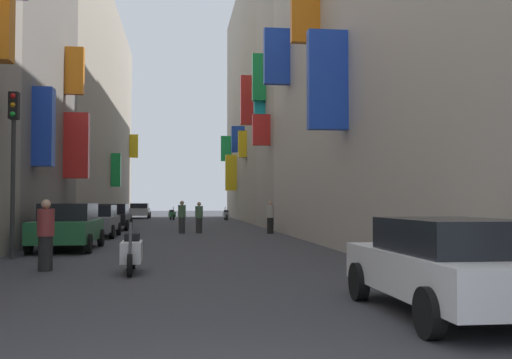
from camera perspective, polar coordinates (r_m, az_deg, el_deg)
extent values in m
plane|color=#38383D|center=(33.63, -7.24, -4.76)|extent=(140.00, 140.00, 0.00)
cube|color=orange|center=(27.70, -16.87, 2.67)|extent=(0.70, 0.50, 2.25)
cube|color=orange|center=(27.88, -16.80, 9.81)|extent=(0.80, 0.40, 2.06)
cube|color=red|center=(27.36, -16.62, 3.09)|extent=(1.05, 0.49, 2.85)
cube|color=blue|center=(21.97, -19.47, 4.71)|extent=(0.67, 0.64, 2.71)
cube|color=#9E9384|center=(47.98, -16.87, 6.24)|extent=(6.00, 33.57, 16.91)
cube|color=yellow|center=(61.64, -11.50, 3.12)|extent=(0.85, 0.38, 2.32)
cube|color=green|center=(45.45, -13.12, 0.88)|extent=(0.69, 0.53, 2.45)
cube|color=blue|center=(28.32, 1.98, 11.54)|extent=(1.19, 0.43, 2.58)
cube|color=blue|center=(18.55, 6.78, 9.32)|extent=(1.21, 0.38, 3.01)
cube|color=orange|center=(22.79, 4.67, 15.75)|extent=(1.05, 0.35, 2.47)
cube|color=#9E9384|center=(37.31, 5.44, 10.83)|extent=(6.00, 7.23, 19.83)
cube|color=#19B2BF|center=(36.19, 0.31, 7.32)|extent=(0.62, 0.61, 2.61)
cube|color=red|center=(33.77, 0.49, 4.71)|extent=(0.99, 0.37, 1.74)
cube|color=red|center=(39.04, -0.63, 7.49)|extent=(1.15, 0.65, 3.15)
cube|color=green|center=(36.02, 0.27, 9.64)|extent=(0.79, 0.50, 2.77)
cube|color=#9E9384|center=(52.64, 1.60, 7.12)|extent=(6.00, 24.51, 20.02)
cube|color=green|center=(58.87, -2.85, 2.94)|extent=(1.01, 0.56, 2.44)
cube|color=blue|center=(47.09, -1.73, 3.82)|extent=(1.00, 0.51, 2.05)
cube|color=yellow|center=(45.57, -1.31, 3.36)|extent=(0.62, 0.55, 2.00)
cube|color=yellow|center=(53.36, -2.39, 0.65)|extent=(0.97, 0.61, 3.16)
cube|color=black|center=(34.46, -13.46, -3.67)|extent=(1.81, 4.29, 0.59)
cube|color=black|center=(34.66, -13.42, -2.71)|extent=(1.59, 2.40, 0.55)
cylinder|color=black|center=(32.97, -12.16, -4.26)|extent=(0.18, 0.60, 0.60)
cylinder|color=black|center=(33.17, -15.29, -4.22)|extent=(0.18, 0.60, 0.60)
cylinder|color=black|center=(35.79, -11.78, -4.09)|extent=(0.18, 0.60, 0.60)
cylinder|color=black|center=(35.98, -14.66, -4.06)|extent=(0.18, 0.60, 0.60)
cube|color=white|center=(8.81, 17.52, -8.41)|extent=(1.65, 4.11, 0.57)
cube|color=black|center=(8.58, 18.06, -5.11)|extent=(1.45, 2.30, 0.46)
cylinder|color=black|center=(9.81, 9.71, -9.50)|extent=(0.18, 0.60, 0.60)
cylinder|color=black|center=(10.41, 18.54, -9.00)|extent=(0.18, 0.60, 0.60)
cylinder|color=black|center=(7.29, 16.10, -12.05)|extent=(0.18, 0.60, 0.60)
cube|color=slate|center=(27.52, -14.87, -4.03)|extent=(1.65, 4.32, 0.62)
cube|color=black|center=(27.72, -14.80, -2.86)|extent=(1.45, 2.42, 0.50)
cylinder|color=black|center=(26.02, -13.48, -4.84)|extent=(0.18, 0.60, 0.60)
cylinder|color=black|center=(26.25, -17.08, -4.78)|extent=(0.18, 0.60, 0.60)
cylinder|color=black|center=(28.85, -12.87, -4.57)|extent=(0.18, 0.60, 0.60)
cylinder|color=black|center=(29.06, -16.12, -4.52)|extent=(0.18, 0.60, 0.60)
cube|color=#B7B7BC|center=(57.40, -10.98, -3.01)|extent=(1.79, 4.49, 0.65)
cube|color=black|center=(57.61, -10.96, -2.45)|extent=(1.58, 2.52, 0.45)
cylinder|color=black|center=(55.87, -10.16, -3.37)|extent=(0.18, 0.60, 0.60)
cylinder|color=black|center=(55.99, -12.00, -3.36)|extent=(0.18, 0.60, 0.60)
cylinder|color=black|center=(58.83, -10.02, -3.31)|extent=(0.18, 0.60, 0.60)
cylinder|color=black|center=(58.95, -11.76, -3.29)|extent=(0.18, 0.60, 0.60)
cube|color=#236638|center=(20.53, -17.40, -4.63)|extent=(1.75, 4.41, 0.66)
cube|color=black|center=(20.73, -17.28, -2.94)|extent=(1.54, 2.47, 0.55)
cylinder|color=black|center=(18.98, -15.58, -5.86)|extent=(0.18, 0.60, 0.60)
cylinder|color=black|center=(19.31, -20.74, -5.74)|extent=(0.18, 0.60, 0.60)
cylinder|color=black|center=(21.86, -14.48, -5.37)|extent=(0.18, 0.60, 0.60)
cylinder|color=black|center=(22.14, -18.98, -5.28)|extent=(0.18, 0.60, 0.60)
cube|color=#287F3D|center=(52.51, -7.95, -3.29)|extent=(0.64, 1.18, 0.45)
cube|color=black|center=(52.71, -7.98, -2.95)|extent=(0.42, 0.61, 0.16)
cylinder|color=#4C4C51|center=(51.95, -7.83, -2.94)|extent=(0.11, 0.28, 0.68)
cylinder|color=black|center=(51.83, -7.81, -3.55)|extent=(0.19, 0.49, 0.48)
cylinder|color=black|center=(53.20, -8.08, -3.51)|extent=(0.19, 0.49, 0.48)
cube|color=#ADADB2|center=(50.76, -2.88, -3.35)|extent=(0.49, 1.11, 0.45)
cube|color=black|center=(50.55, -2.85, -3.01)|extent=(0.34, 0.57, 0.16)
cylinder|color=#4C4C51|center=(51.29, -2.95, -2.97)|extent=(0.07, 0.28, 0.68)
cylinder|color=black|center=(51.44, -2.97, -3.58)|extent=(0.12, 0.48, 0.48)
cylinder|color=black|center=(50.09, -2.78, -3.62)|extent=(0.12, 0.48, 0.48)
cube|color=silver|center=(13.63, -11.70, -6.71)|extent=(0.48, 1.23, 0.45)
cube|color=black|center=(13.83, -11.65, -5.37)|extent=(0.34, 0.57, 0.16)
cylinder|color=#4C4C51|center=(13.00, -11.82, -5.50)|extent=(0.07, 0.28, 0.68)
cylinder|color=black|center=(12.89, -11.87, -7.98)|extent=(0.11, 0.48, 0.48)
cylinder|color=black|center=(14.40, -11.56, -7.36)|extent=(0.11, 0.48, 0.48)
cylinder|color=#2E2E2E|center=(30.06, -5.42, -4.37)|extent=(0.45, 0.45, 0.75)
cylinder|color=#4C724C|center=(30.04, -5.41, -3.09)|extent=(0.53, 0.53, 0.59)
sphere|color=tan|center=(30.04, -5.41, -2.32)|extent=(0.20, 0.20, 0.20)
cylinder|color=black|center=(29.45, 1.36, -4.40)|extent=(0.35, 0.35, 0.78)
cylinder|color=#B2AD9E|center=(29.43, 1.36, -3.03)|extent=(0.42, 0.42, 0.62)
sphere|color=tan|center=(29.43, 1.36, -2.23)|extent=(0.21, 0.21, 0.21)
cylinder|color=black|center=(14.53, -19.31, -6.63)|extent=(0.43, 0.43, 0.78)
cylinder|color=maroon|center=(14.49, -19.28, -3.86)|extent=(0.51, 0.51, 0.62)
sphere|color=tan|center=(14.48, -19.26, -2.21)|extent=(0.21, 0.21, 0.21)
cylinder|color=#343434|center=(30.07, -7.04, -4.33)|extent=(0.35, 0.35, 0.78)
cylinder|color=#4C724C|center=(30.05, -7.03, -3.00)|extent=(0.41, 0.41, 0.62)
sphere|color=tan|center=(30.04, -7.03, -2.21)|extent=(0.21, 0.21, 0.21)
cylinder|color=#2D2D2D|center=(17.83, -22.04, -0.82)|extent=(0.12, 0.12, 3.84)
cube|color=black|center=(18.03, -21.94, 6.50)|extent=(0.26, 0.26, 0.75)
sphere|color=red|center=(17.93, -22.04, 7.36)|extent=(0.14, 0.14, 0.14)
sphere|color=orange|center=(17.89, -22.05, 6.57)|extent=(0.14, 0.14, 0.14)
sphere|color=green|center=(17.86, -22.06, 5.77)|extent=(0.14, 0.14, 0.14)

